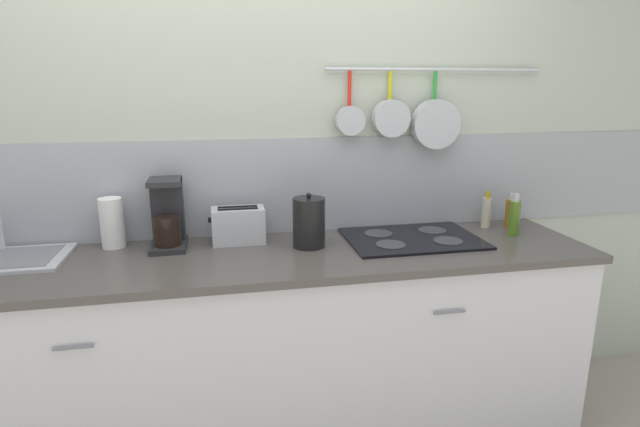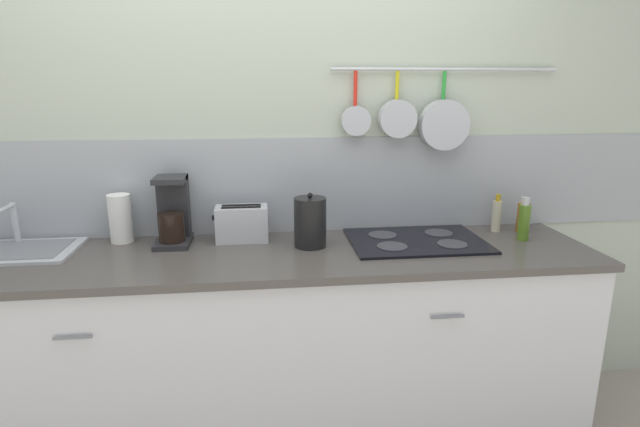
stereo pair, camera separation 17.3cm
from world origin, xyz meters
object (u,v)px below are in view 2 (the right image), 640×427
(coffee_maker, at_px, (173,215))
(bottle_sesame_oil, at_px, (523,216))
(kettle, at_px, (310,222))
(bottle_hot_sauce, at_px, (524,221))
(paper_towel_roll, at_px, (120,218))
(toaster, at_px, (242,224))
(bottle_vinegar, at_px, (497,215))

(coffee_maker, relative_size, bottle_sesame_oil, 1.77)
(kettle, xyz_separation_m, bottle_sesame_oil, (1.09, 0.11, -0.04))
(coffee_maker, xyz_separation_m, bottle_sesame_oil, (1.72, -0.02, -0.05))
(bottle_hot_sauce, bearing_deg, kettle, 178.60)
(kettle, bearing_deg, bottle_sesame_oil, 5.83)
(paper_towel_roll, bearing_deg, kettle, -11.10)
(toaster, distance_m, bottle_sesame_oil, 1.40)
(coffee_maker, height_order, toaster, coffee_maker)
(toaster, height_order, bottle_vinegar, bottle_vinegar)
(paper_towel_roll, xyz_separation_m, bottle_hot_sauce, (1.89, -0.20, -0.02))
(kettle, height_order, bottle_sesame_oil, kettle)
(toaster, relative_size, kettle, 1.03)
(paper_towel_roll, distance_m, toaster, 0.57)
(coffee_maker, distance_m, bottle_vinegar, 1.59)
(toaster, xyz_separation_m, bottle_sesame_oil, (1.40, -0.01, -0.01))
(kettle, bearing_deg, bottle_hot_sauce, -1.40)
(bottle_vinegar, bearing_deg, paper_towel_roll, 178.73)
(paper_towel_roll, distance_m, bottle_vinegar, 1.83)
(coffee_maker, bearing_deg, kettle, -11.96)
(bottle_sesame_oil, bearing_deg, toaster, 179.49)
(paper_towel_roll, relative_size, coffee_maker, 0.72)
(bottle_hot_sauce, height_order, bottle_sesame_oil, bottle_hot_sauce)
(kettle, distance_m, bottle_vinegar, 0.97)
(paper_towel_roll, height_order, coffee_maker, coffee_maker)
(toaster, xyz_separation_m, bottle_vinegar, (1.27, 0.01, 0.00))
(bottle_hot_sauce, bearing_deg, paper_towel_roll, 174.07)
(paper_towel_roll, height_order, bottle_vinegar, paper_towel_roll)
(paper_towel_roll, relative_size, toaster, 0.88)
(toaster, height_order, bottle_hot_sauce, bottle_hot_sauce)
(coffee_maker, distance_m, bottle_hot_sauce, 1.65)
(toaster, relative_size, bottle_hot_sauce, 1.24)
(toaster, height_order, kettle, kettle)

